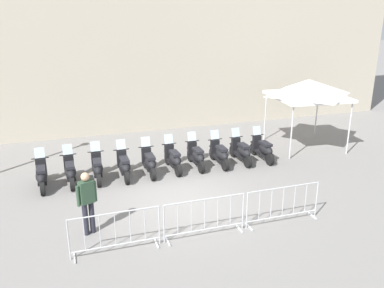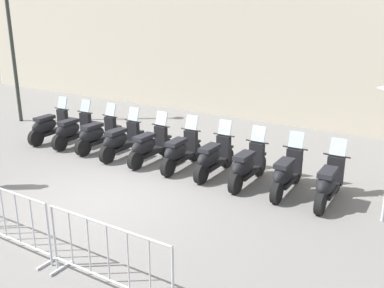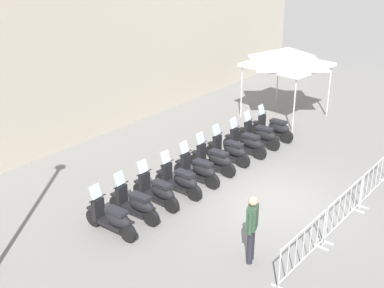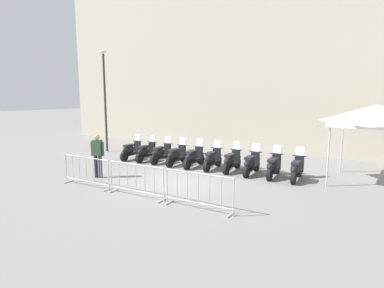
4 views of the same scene
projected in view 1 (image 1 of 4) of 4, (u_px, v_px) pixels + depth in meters
The scene contains 16 objects.
ground_plane at pixel (181, 200), 12.36m from camera, with size 120.00×120.00×0.00m, color slate.
motorcycle_0 at pixel (42, 176), 13.06m from camera, with size 0.59×1.72×1.24m.
motorcycle_1 at pixel (70, 172), 13.39m from camera, with size 0.60×1.72×1.24m.
motorcycle_2 at pixel (97, 168), 13.69m from camera, with size 0.56×1.72×1.24m.
motorcycle_3 at pixel (124, 166), 13.89m from camera, with size 0.56×1.73×1.24m.
motorcycle_4 at pixel (149, 163), 14.18m from camera, with size 0.56×1.73×1.24m.
motorcycle_5 at pixel (173, 159), 14.51m from camera, with size 0.60×1.72×1.24m.
motorcycle_6 at pixel (196, 156), 14.81m from camera, with size 0.56×1.73×1.24m.
motorcycle_7 at pixel (220, 154), 15.02m from camera, with size 0.56×1.73×1.24m.
motorcycle_8 at pixel (242, 151), 15.30m from camera, with size 0.59×1.72×1.24m.
motorcycle_9 at pixel (263, 149), 15.54m from camera, with size 0.59×1.72×1.24m.
barrier_segment_0 at pixel (115, 232), 9.57m from camera, with size 2.19×0.62×1.07m.
barrier_segment_1 at pixel (205, 218), 10.26m from camera, with size 2.19×0.62×1.07m.
barrier_segment_2 at pixel (283, 205), 10.94m from camera, with size 2.19×0.62×1.07m.
officer_near_row_end at pixel (87, 200), 10.22m from camera, with size 0.51×0.35×1.73m.
canopy_tent at pixel (308, 89), 16.49m from camera, with size 2.83×2.83×2.91m.
Camera 1 is at (-2.23, -10.95, 5.58)m, focal length 37.33 mm.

